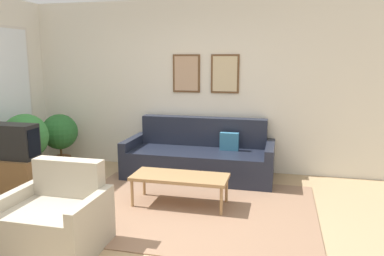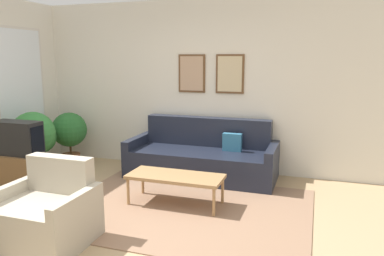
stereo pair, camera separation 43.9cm
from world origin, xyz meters
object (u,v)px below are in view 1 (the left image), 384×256
object	(u,v)px
armchair	(56,221)
potted_plant_tall	(25,138)
couch	(200,157)
coffee_table	(180,178)
tv	(11,141)

from	to	relation	value
armchair	potted_plant_tall	world-z (taller)	potted_plant_tall
couch	coffee_table	size ratio (longest dim) A/B	1.90
coffee_table	potted_plant_tall	world-z (taller)	potted_plant_tall
couch	tv	size ratio (longest dim) A/B	3.25
tv	armchair	bearing A→B (deg)	-39.48
coffee_table	armchair	world-z (taller)	armchair
tv	potted_plant_tall	distance (m)	0.48
potted_plant_tall	coffee_table	bearing A→B (deg)	-6.51
potted_plant_tall	couch	bearing A→B (deg)	21.50
potted_plant_tall	tv	bearing A→B (deg)	-73.02
couch	armchair	world-z (taller)	couch
couch	tv	bearing A→B (deg)	-147.86
couch	coffee_table	bearing A→B (deg)	-89.29
tv	armchair	xyz separation A→B (m)	(1.35, -1.11, -0.46)
tv	potted_plant_tall	xyz separation A→B (m)	(-0.14, 0.46, -0.06)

